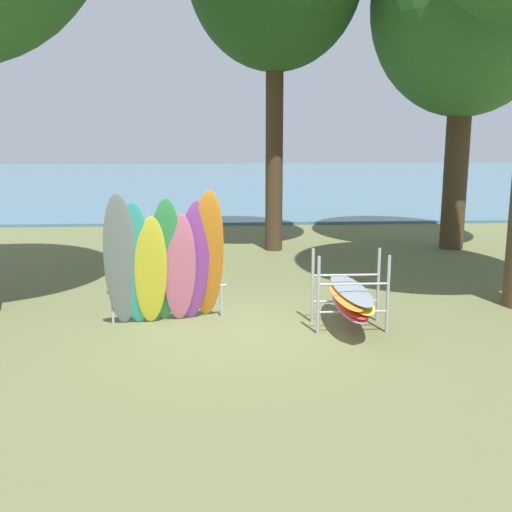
{
  "coord_description": "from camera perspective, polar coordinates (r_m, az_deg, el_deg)",
  "views": [
    {
      "loc": [
        -0.15,
        -9.39,
        3.16
      ],
      "look_at": [
        0.43,
        0.54,
        1.1
      ],
      "focal_mm": 43.0,
      "sensor_mm": 36.0,
      "label": 1
    }
  ],
  "objects": [
    {
      "name": "leaning_board_pile",
      "position": [
        9.94,
        -8.43,
        -0.73
      ],
      "size": [
        1.97,
        1.25,
        2.26
      ],
      "color": "gray",
      "rests_on": "ground"
    },
    {
      "name": "board_storage_rack",
      "position": [
        10.02,
        8.74,
        -3.7
      ],
      "size": [
        1.15,
        2.12,
        1.25
      ],
      "color": "#9EA0A5",
      "rests_on": "ground"
    },
    {
      "name": "ground_plane",
      "position": [
        9.91,
        -2.33,
        -6.91
      ],
      "size": [
        80.0,
        80.0,
        0.0
      ],
      "primitive_type": "plane",
      "color": "#60663D"
    },
    {
      "name": "tree_far_left_back",
      "position": [
        17.42,
        19.0,
        21.04
      ],
      "size": [
        4.79,
        4.79,
        8.97
      ],
      "color": "#42301E",
      "rests_on": "ground"
    },
    {
      "name": "lake_water",
      "position": [
        38.43,
        -3.14,
        7.05
      ],
      "size": [
        80.0,
        36.0,
        0.1
      ],
      "primitive_type": "cube",
      "color": "#477084",
      "rests_on": "ground"
    }
  ]
}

